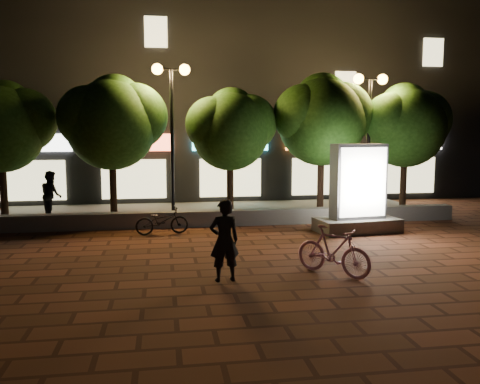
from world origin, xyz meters
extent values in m
plane|color=brown|center=(0.00, 0.00, 0.00)|extent=(80.00, 80.00, 0.00)
cube|color=#64625D|center=(0.00, 4.00, 0.25)|extent=(16.00, 0.45, 0.50)
cube|color=#64625D|center=(0.00, 6.50, 0.04)|extent=(16.00, 5.00, 0.08)
cube|color=black|center=(0.00, 13.00, 5.00)|extent=(28.00, 8.00, 10.00)
cube|color=silver|center=(-7.00, 8.94, 2.60)|extent=(3.20, 0.12, 0.70)
cube|color=beige|center=(-7.00, 8.94, 1.10)|extent=(2.60, 0.10, 1.60)
cube|color=#DF5834|center=(-3.00, 8.94, 2.60)|extent=(3.20, 0.12, 0.70)
cube|color=beige|center=(-3.00, 8.94, 1.10)|extent=(2.60, 0.10, 1.60)
cube|color=#49E2E8|center=(1.00, 8.94, 2.60)|extent=(3.20, 0.12, 0.70)
cube|color=beige|center=(1.00, 8.94, 1.10)|extent=(2.60, 0.10, 1.60)
cube|color=orange|center=(5.00, 8.94, 2.60)|extent=(3.20, 0.12, 0.70)
cube|color=beige|center=(5.00, 8.94, 1.10)|extent=(2.60, 0.10, 1.60)
cube|color=white|center=(9.00, 8.94, 2.60)|extent=(3.20, 0.12, 0.70)
cube|color=beige|center=(9.00, 8.94, 1.10)|extent=(2.60, 0.10, 1.60)
cube|color=beige|center=(-2.00, 8.94, 7.00)|extent=(0.90, 0.10, 1.20)
cube|color=beige|center=(6.00, 8.94, 5.00)|extent=(0.90, 0.10, 1.20)
cube|color=beige|center=(10.00, 8.94, 6.50)|extent=(0.90, 0.10, 1.20)
cylinder|color=black|center=(-7.00, 5.40, 1.21)|extent=(0.24, 0.24, 2.25)
sphere|color=#2B5C1B|center=(-7.00, 5.40, 3.10)|extent=(2.80, 2.80, 2.80)
sphere|color=#2B5C1B|center=(-6.30, 5.60, 3.40)|extent=(2.10, 2.10, 2.10)
sphere|color=#2B5C1B|center=(-6.90, 5.75, 3.80)|extent=(1.82, 1.82, 1.82)
cylinder|color=black|center=(-3.50, 5.40, 1.25)|extent=(0.24, 0.24, 2.34)
sphere|color=#2B5C1B|center=(-3.50, 5.40, 3.25)|extent=(3.00, 3.00, 3.00)
sphere|color=#2B5C1B|center=(-2.75, 5.60, 3.54)|extent=(2.25, 2.25, 2.25)
sphere|color=#2B5C1B|center=(-4.17, 5.25, 3.50)|extent=(2.10, 2.10, 2.10)
sphere|color=#2B5C1B|center=(-3.40, 5.75, 4.00)|extent=(1.95, 1.95, 1.95)
cylinder|color=black|center=(0.50, 5.40, 1.18)|extent=(0.24, 0.24, 2.21)
sphere|color=#2B5C1B|center=(0.50, 5.40, 3.03)|extent=(2.70, 2.70, 2.70)
sphere|color=#2B5C1B|center=(1.17, 5.60, 3.33)|extent=(2.03, 2.03, 2.02)
sphere|color=#2B5C1B|center=(-0.11, 5.25, 3.28)|extent=(1.89, 1.89, 1.89)
sphere|color=#2B5C1B|center=(0.60, 5.75, 3.70)|extent=(1.76, 1.76, 1.76)
cylinder|color=black|center=(3.80, 5.40, 1.30)|extent=(0.24, 0.24, 2.43)
sphere|color=#2B5C1B|center=(3.80, 5.40, 3.36)|extent=(3.10, 3.10, 3.10)
sphere|color=#2B5C1B|center=(4.58, 5.60, 3.66)|extent=(2.33, 2.33, 2.33)
sphere|color=#2B5C1B|center=(3.10, 5.25, 3.61)|extent=(2.17, 2.17, 2.17)
sphere|color=#2B5C1B|center=(3.90, 5.75, 4.14)|extent=(2.01, 2.02, 2.02)
cylinder|color=black|center=(7.00, 5.40, 1.23)|extent=(0.24, 0.24, 2.29)
sphere|color=#2B5C1B|center=(7.00, 5.40, 3.17)|extent=(2.90, 2.90, 2.90)
sphere|color=#2B5C1B|center=(7.72, 5.60, 3.47)|extent=(2.18, 2.17, 2.17)
sphere|color=#2B5C1B|center=(6.35, 5.25, 3.42)|extent=(2.03, 2.03, 2.03)
sphere|color=#2B5C1B|center=(7.10, 5.75, 3.90)|extent=(1.89, 1.88, 1.88)
cylinder|color=black|center=(-1.50, 5.20, 2.58)|extent=(0.12, 0.12, 5.00)
cylinder|color=black|center=(-1.50, 5.20, 5.08)|extent=(0.90, 0.08, 0.08)
sphere|color=gold|center=(-1.95, 5.20, 5.08)|extent=(0.36, 0.36, 0.36)
sphere|color=gold|center=(-1.05, 5.20, 5.08)|extent=(0.36, 0.36, 0.36)
cylinder|color=black|center=(5.50, 5.20, 2.48)|extent=(0.12, 0.12, 4.80)
cylinder|color=black|center=(5.50, 5.20, 4.88)|extent=(0.90, 0.08, 0.08)
sphere|color=gold|center=(5.05, 5.20, 4.88)|extent=(0.36, 0.36, 0.36)
sphere|color=gold|center=(5.95, 5.20, 4.88)|extent=(0.36, 0.36, 0.36)
cube|color=#64625D|center=(3.98, 2.38, 0.21)|extent=(2.60, 1.53, 0.41)
cube|color=#4C4C51|center=(3.98, 2.38, 1.54)|extent=(1.70, 0.76, 2.26)
cube|color=white|center=(4.02, 2.08, 1.54)|extent=(1.48, 0.23, 2.05)
cube|color=white|center=(3.94, 2.67, 1.54)|extent=(1.48, 0.23, 2.05)
imported|color=#CA7CAD|center=(1.68, -1.91, 0.52)|extent=(1.50, 1.62, 1.04)
imported|color=black|center=(-0.64, -1.97, 0.84)|extent=(0.66, 0.48, 1.67)
imported|color=black|center=(-1.88, 2.90, 0.41)|extent=(1.61, 0.74, 0.82)
imported|color=black|center=(-5.59, 5.71, 0.90)|extent=(0.91, 0.99, 1.64)
camera|label=1|loc=(-1.84, -11.61, 2.99)|focal=36.83mm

